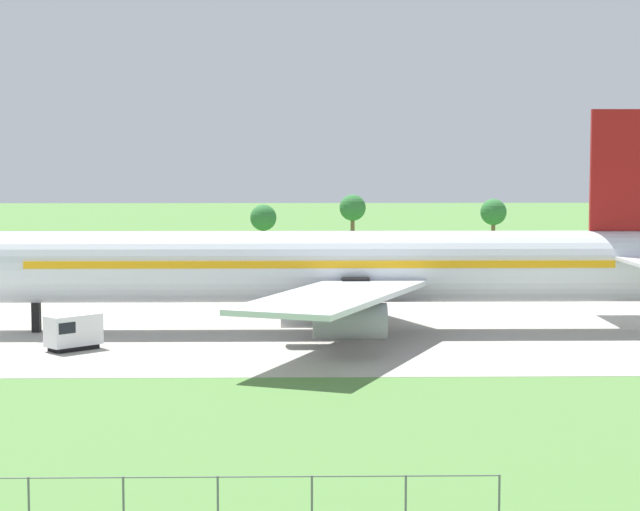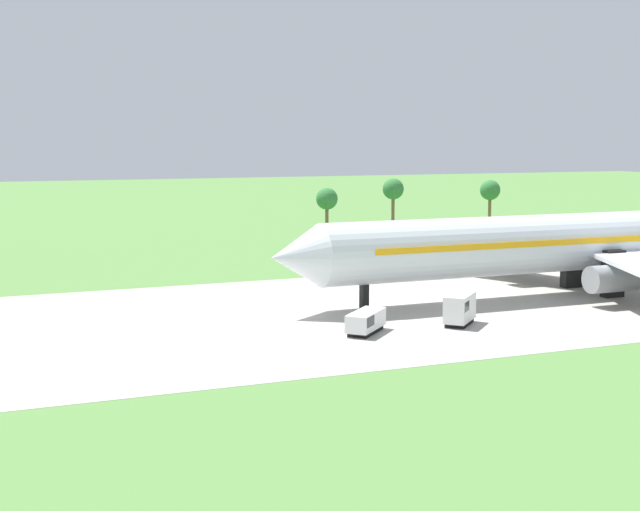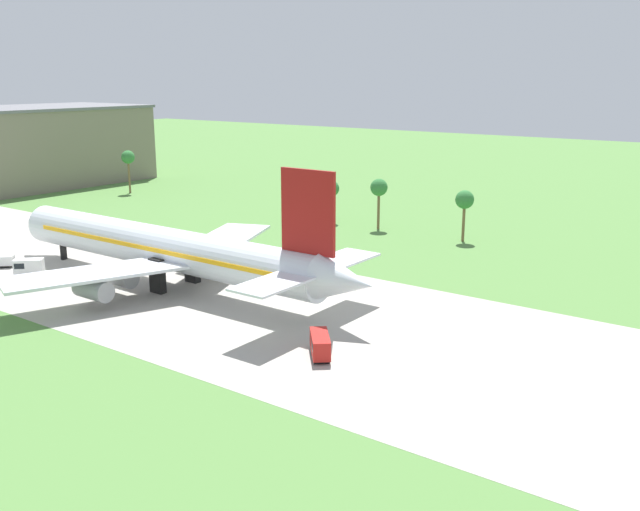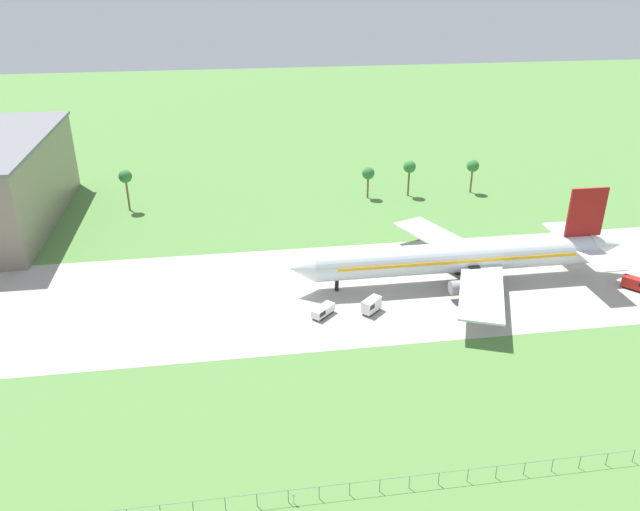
{
  "view_description": "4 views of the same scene",
  "coord_description": "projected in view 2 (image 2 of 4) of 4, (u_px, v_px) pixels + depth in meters",
  "views": [
    {
      "loc": [
        31.41,
        -103.16,
        15.54
      ],
      "look_at": [
        33.41,
        0.02,
        6.86
      ],
      "focal_mm": 65.0,
      "sensor_mm": 36.0,
      "label": 1
    },
    {
      "loc": [
        -29.91,
        -80.45,
        17.32
      ],
      "look_at": [
        3.15,
        0.02,
        5.86
      ],
      "focal_mm": 50.0,
      "sensor_mm": 36.0,
      "label": 2
    },
    {
      "loc": [
        115.66,
        -70.85,
        31.28
      ],
      "look_at": [
        63.67,
        0.02,
        9.05
      ],
      "focal_mm": 40.0,
      "sensor_mm": 36.0,
      "label": 3
    },
    {
      "loc": [
        -12.76,
        -113.61,
        63.07
      ],
      "look_at": [
        5.18,
        5.0,
        6.0
      ],
      "focal_mm": 35.0,
      "sensor_mm": 36.0,
      "label": 4
    }
  ],
  "objects": [
    {
      "name": "ground_plane",
      "position": [
        290.0,
        316.0,
        87.31
      ],
      "size": [
        600.0,
        600.0,
        0.0
      ],
      "primitive_type": "plane",
      "color": "#517F3D"
    },
    {
      "name": "taxiway_strip",
      "position": [
        290.0,
        316.0,
        87.31
      ],
      "size": [
        320.0,
        44.0,
        0.02
      ],
      "color": "#A8A399",
      "rests_on": "ground_plane"
    },
    {
      "name": "jet_airliner",
      "position": [
        584.0,
        242.0,
        99.82
      ],
      "size": [
        73.62,
        51.5,
        19.9
      ],
      "color": "silver",
      "rests_on": "ground_plane"
    },
    {
      "name": "baggage_tug",
      "position": [
        459.0,
        309.0,
        82.95
      ],
      "size": [
        4.6,
        4.52,
        2.91
      ],
      "color": "black",
      "rests_on": "ground_plane"
    },
    {
      "name": "fuel_truck",
      "position": [
        365.0,
        322.0,
        79.4
      ],
      "size": [
        5.18,
        5.12,
        1.97
      ],
      "color": "black",
      "rests_on": "ground_plane"
    },
    {
      "name": "palm_tree_row",
      "position": [
        292.0,
        194.0,
        143.91
      ],
      "size": [
        102.68,
        3.6,
        11.66
      ],
      "color": "brown",
      "rests_on": "ground_plane"
    }
  ]
}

